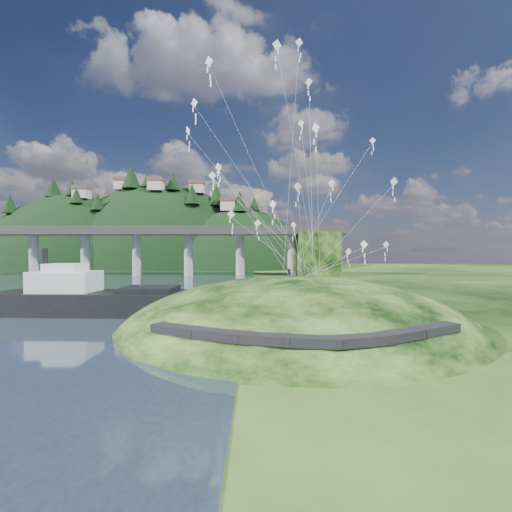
{
  "coord_description": "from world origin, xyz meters",
  "views": [
    {
      "loc": [
        4.14,
        -32.28,
        7.67
      ],
      "look_at": [
        4.0,
        6.0,
        7.0
      ],
      "focal_mm": 24.0,
      "sensor_mm": 36.0,
      "label": 1
    }
  ],
  "objects": [
    {
      "name": "work_barge",
      "position": [
        -16.24,
        8.53,
        1.98
      ],
      "size": [
        22.71,
        6.87,
        7.88
      ],
      "color": "black",
      "rests_on": "ground"
    },
    {
      "name": "grass_hill",
      "position": [
        8.0,
        2.0,
        -1.5
      ],
      "size": [
        36.0,
        32.0,
        13.0
      ],
      "color": "black",
      "rests_on": "ground"
    },
    {
      "name": "wooden_dock",
      "position": [
        -3.05,
        6.9,
        0.5
      ],
      "size": [
        15.97,
        7.71,
        1.15
      ],
      "color": "#312214",
      "rests_on": "ground"
    },
    {
      "name": "kite_flyers",
      "position": [
        7.93,
        3.65,
        5.72
      ],
      "size": [
        2.3,
        0.95,
        1.55
      ],
      "color": "#242731",
      "rests_on": "ground"
    },
    {
      "name": "kite_swarm",
      "position": [
        6.94,
        2.05,
        16.48
      ],
      "size": [
        20.62,
        14.41,
        21.69
      ],
      "color": "silver",
      "rests_on": "ground"
    },
    {
      "name": "ground",
      "position": [
        0.0,
        0.0,
        0.0
      ],
      "size": [
        320.0,
        320.0,
        0.0
      ],
      "primitive_type": "plane",
      "color": "black",
      "rests_on": "ground"
    },
    {
      "name": "far_ridge",
      "position": [
        -43.58,
        122.17,
        -7.44
      ],
      "size": [
        153.0,
        70.0,
        94.5
      ],
      "color": "black",
      "rests_on": "ground"
    },
    {
      "name": "footpath",
      "position": [
        7.46,
        -9.74,
        2.08
      ],
      "size": [
        22.29,
        5.84,
        0.83
      ],
      "color": "black",
      "rests_on": "ground"
    },
    {
      "name": "bridge",
      "position": [
        -26.46,
        70.07,
        9.7
      ],
      "size": [
        160.0,
        11.0,
        15.0
      ],
      "color": "#2D2B2B",
      "rests_on": "ground"
    }
  ]
}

